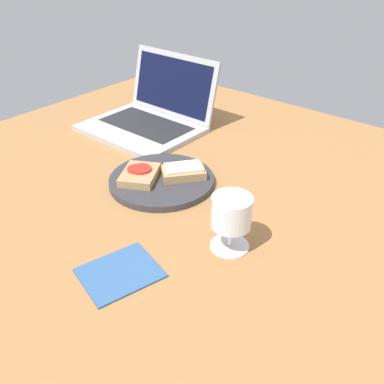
# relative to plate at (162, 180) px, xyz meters

# --- Properties ---
(wooden_table) EXTENTS (1.40, 1.40, 0.03)m
(wooden_table) POSITION_rel_plate_xyz_m (0.05, -0.04, -0.02)
(wooden_table) COLOR #9E6B3D
(wooden_table) RESTS_ON ground
(plate) EXTENTS (0.25, 0.25, 0.02)m
(plate) POSITION_rel_plate_xyz_m (0.00, 0.00, 0.00)
(plate) COLOR #333338
(plate) RESTS_ON wooden_table
(sandwich_with_tomato) EXTENTS (0.12, 0.13, 0.03)m
(sandwich_with_tomato) POSITION_rel_plate_xyz_m (-0.04, -0.04, 0.02)
(sandwich_with_tomato) COLOR #A88456
(sandwich_with_tomato) RESTS_ON plate
(sandwich_with_cheese) EXTENTS (0.11, 0.12, 0.03)m
(sandwich_with_cheese) POSITION_rel_plate_xyz_m (0.04, 0.04, 0.02)
(sandwich_with_cheese) COLOR #A88456
(sandwich_with_cheese) RESTS_ON plate
(wine_glass) EXTENTS (0.08, 0.08, 0.11)m
(wine_glass) POSITION_rel_plate_xyz_m (0.26, -0.09, 0.07)
(wine_glass) COLOR white
(wine_glass) RESTS_ON wooden_table
(laptop) EXTENTS (0.33, 0.30, 0.20)m
(laptop) POSITION_rel_plate_xyz_m (-0.26, 0.23, 0.03)
(laptop) COLOR #ADAFB5
(laptop) RESTS_ON wooden_table
(napkin) EXTENTS (0.14, 0.16, 0.00)m
(napkin) POSITION_rel_plate_xyz_m (0.16, -0.27, -0.01)
(napkin) COLOR #33598C
(napkin) RESTS_ON wooden_table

